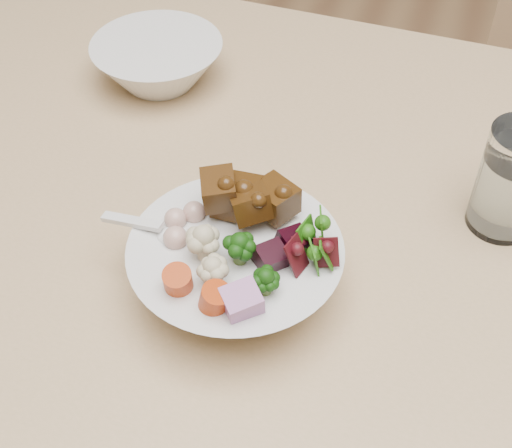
# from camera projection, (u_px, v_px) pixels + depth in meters

# --- Properties ---
(dining_table) EXTENTS (1.78, 1.05, 0.81)m
(dining_table) POSITION_uv_depth(u_px,v_px,m) (438.00, 398.00, 0.66)
(dining_table) COLOR tan
(dining_table) RESTS_ON ground
(food_bowl) EXTENTS (0.19, 0.19, 0.10)m
(food_bowl) POSITION_uv_depth(u_px,v_px,m) (238.00, 265.00, 0.63)
(food_bowl) COLOR silver
(food_bowl) RESTS_ON dining_table
(soup_spoon) EXTENTS (0.09, 0.03, 0.02)m
(soup_spoon) POSITION_uv_depth(u_px,v_px,m) (163.00, 233.00, 0.62)
(soup_spoon) COLOR silver
(soup_spoon) RESTS_ON food_bowl
(water_glass) EXTENTS (0.07, 0.07, 0.11)m
(water_glass) POSITION_uv_depth(u_px,v_px,m) (511.00, 184.00, 0.67)
(water_glass) COLOR white
(water_glass) RESTS_ON dining_table
(side_bowl) EXTENTS (0.16, 0.16, 0.05)m
(side_bowl) POSITION_uv_depth(u_px,v_px,m) (158.00, 63.00, 0.86)
(side_bowl) COLOR silver
(side_bowl) RESTS_ON dining_table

